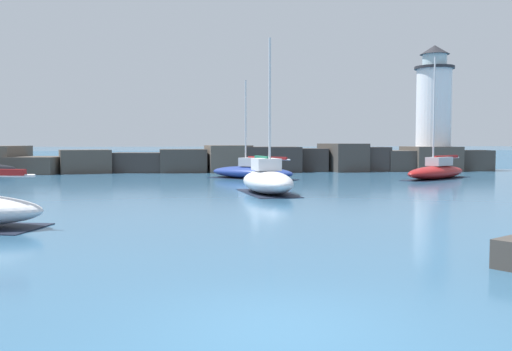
{
  "coord_description": "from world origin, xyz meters",
  "views": [
    {
      "loc": [
        -1.42,
        -8.32,
        2.8
      ],
      "look_at": [
        2.09,
        19.12,
        1.14
      ],
      "focal_mm": 40.0,
      "sensor_mm": 36.0,
      "label": 1
    }
  ],
  "objects_px": {
    "lighthouse": "(434,117)",
    "sailboat_moored_1": "(252,171)",
    "sailboat_moored_0": "(437,171)",
    "sailboat_moored_2": "(267,180)"
  },
  "relations": [
    {
      "from": "sailboat_moored_0",
      "to": "sailboat_moored_1",
      "type": "xyz_separation_m",
      "value": [
        -13.72,
        1.89,
        -0.03
      ]
    },
    {
      "from": "lighthouse",
      "to": "sailboat_moored_0",
      "type": "height_order",
      "value": "lighthouse"
    },
    {
      "from": "lighthouse",
      "to": "sailboat_moored_2",
      "type": "height_order",
      "value": "lighthouse"
    },
    {
      "from": "sailboat_moored_0",
      "to": "sailboat_moored_1",
      "type": "distance_m",
      "value": 13.85
    },
    {
      "from": "sailboat_moored_1",
      "to": "sailboat_moored_2",
      "type": "distance_m",
      "value": 12.13
    },
    {
      "from": "sailboat_moored_1",
      "to": "sailboat_moored_2",
      "type": "bearing_deg",
      "value": -92.97
    },
    {
      "from": "lighthouse",
      "to": "sailboat_moored_1",
      "type": "bearing_deg",
      "value": -150.8
    },
    {
      "from": "sailboat_moored_1",
      "to": "sailboat_moored_2",
      "type": "xyz_separation_m",
      "value": [
        -0.63,
        -12.11,
        0.15
      ]
    },
    {
      "from": "lighthouse",
      "to": "sailboat_moored_1",
      "type": "xyz_separation_m",
      "value": [
        -19.12,
        -10.69,
        -4.6
      ]
    },
    {
      "from": "sailboat_moored_0",
      "to": "sailboat_moored_1",
      "type": "relative_size",
      "value": 1.22
    }
  ]
}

